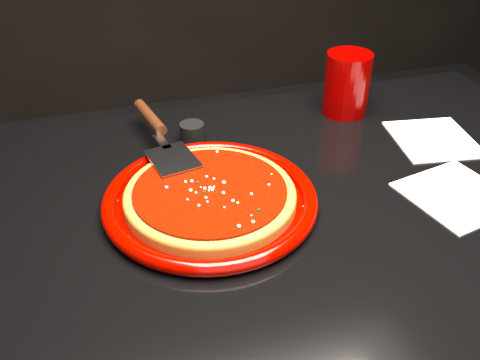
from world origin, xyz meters
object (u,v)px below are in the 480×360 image
Objects in this scene: plate at (210,199)px; pizza_server at (161,134)px; cup at (347,84)px; ramekin at (192,132)px; table at (285,349)px.

plate is 0.19m from pizza_server.
plate is at bearing -145.89° from cup.
cup is at bearing 4.23° from ramekin.
plate is 0.44m from cup.
ramekin is at bearing 84.80° from plate.
cup is at bearing 50.99° from table.
pizza_server is 0.08m from ramekin.
table is at bearing -60.19° from pizza_server.
pizza_server is at bearing 103.79° from plate.
plate is 7.30× the size of ramekin.
ramekin reaches higher than table.
plate is 0.22m from ramekin.
plate reaches higher than table.
table is at bearing -129.01° from cup.
ramekin is (-0.12, 0.25, 0.39)m from table.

